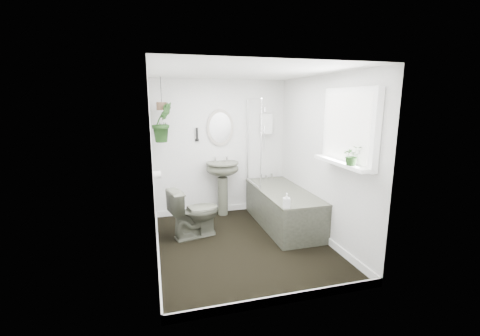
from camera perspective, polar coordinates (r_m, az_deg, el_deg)
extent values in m
cube|color=black|center=(4.59, 0.51, -13.45)|extent=(2.30, 2.80, 0.02)
cube|color=white|center=(4.16, 0.58, 16.82)|extent=(2.30, 2.80, 0.02)
cube|color=silver|center=(5.57, -3.46, 3.61)|extent=(2.30, 0.02, 2.30)
cube|color=silver|center=(2.93, 8.18, -4.22)|extent=(2.30, 0.02, 2.30)
cube|color=silver|center=(4.06, -15.39, 0.05)|extent=(0.02, 2.80, 2.30)
cube|color=silver|center=(4.67, 14.37, 1.62)|extent=(0.02, 2.80, 2.30)
cube|color=white|center=(4.56, 0.51, -12.77)|extent=(2.30, 2.80, 0.10)
cube|color=white|center=(5.68, 4.63, 7.82)|extent=(0.20, 0.10, 0.35)
ellipsoid|color=#AFA597|center=(5.49, -3.52, 7.16)|extent=(0.46, 0.03, 0.62)
cylinder|color=black|center=(5.42, -7.65, 5.96)|extent=(0.04, 0.04, 0.22)
cylinder|color=white|center=(4.80, -14.56, -1.16)|extent=(0.11, 0.11, 0.11)
cube|color=white|center=(3.98, 18.86, 6.88)|extent=(0.08, 1.00, 0.90)
cube|color=white|center=(4.00, 17.62, 0.89)|extent=(0.18, 1.00, 0.04)
cube|color=white|center=(3.95, 18.31, 6.89)|extent=(0.01, 0.86, 0.76)
imported|color=#4B4D3F|center=(4.74, -8.06, -7.75)|extent=(0.80, 0.57, 0.74)
imported|color=black|center=(3.75, 19.30, 2.13)|extent=(0.24, 0.22, 0.22)
imported|color=black|center=(5.07, -13.61, 7.90)|extent=(0.42, 0.39, 0.60)
imported|color=#292626|center=(4.24, 8.29, -5.73)|extent=(0.11, 0.11, 0.20)
cylinder|color=brown|center=(5.06, -13.74, 10.63)|extent=(0.16, 0.16, 0.12)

